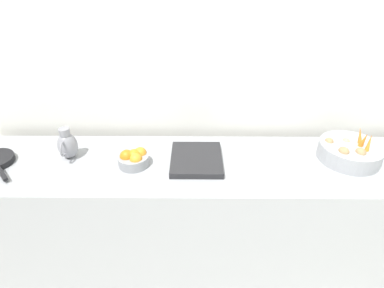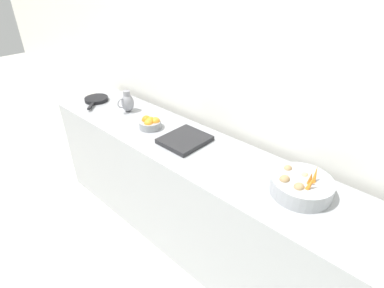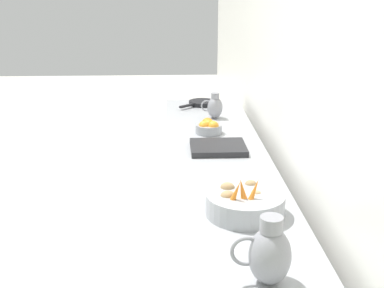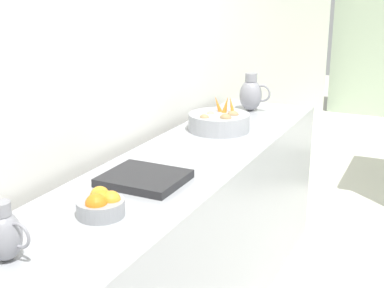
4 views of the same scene
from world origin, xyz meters
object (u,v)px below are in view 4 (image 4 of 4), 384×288
Objects in this scene: metal_pitcher_tall at (251,94)px; metal_pitcher_short at (4,234)px; orange_bowl at (101,204)px; vegetable_colander at (219,122)px.

metal_pitcher_short is (-0.00, -2.23, -0.03)m from metal_pitcher_tall.
orange_bowl is 0.72× the size of metal_pitcher_tall.
metal_pitcher_short reaches higher than orange_bowl.
metal_pitcher_tall is (-0.00, 0.55, 0.06)m from vegetable_colander.
vegetable_colander reaches higher than orange_bowl.
metal_pitcher_tall is (-0.07, 1.82, 0.07)m from orange_bowl.
vegetable_colander is 1.28m from orange_bowl.
metal_pitcher_tall is at bearing 89.89° from metal_pitcher_short.
vegetable_colander is 1.68m from metal_pitcher_short.
vegetable_colander is at bearing -89.50° from metal_pitcher_tall.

